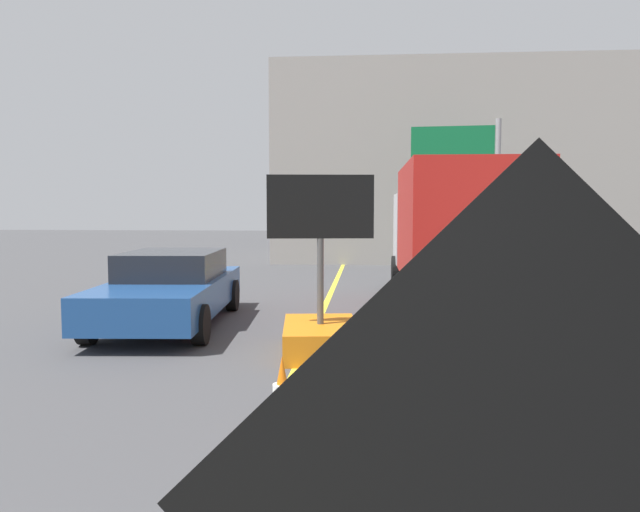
{
  "coord_description": "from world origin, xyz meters",
  "views": [
    {
      "loc": [
        0.97,
        0.57,
        2.2
      ],
      "look_at": [
        0.52,
        6.15,
        1.76
      ],
      "focal_mm": 33.85,
      "sensor_mm": 36.0,
      "label": 1
    }
  ],
  "objects": [
    {
      "name": "arrow_board_trailer",
      "position": [
        0.25,
        9.57,
        0.48
      ],
      "size": [
        1.6,
        1.91,
        2.7
      ],
      "color": "orange",
      "rests_on": "ground"
    },
    {
      "name": "far_building_block",
      "position": [
        5.02,
        28.35,
        4.0
      ],
      "size": [
        15.82,
        8.73,
        8.0
      ],
      "primitive_type": "cube",
      "color": "gray",
      "rests_on": "ground"
    },
    {
      "name": "lane_center_stripe",
      "position": [
        0.0,
        6.0,
        0.0
      ],
      "size": [
        0.14,
        36.0,
        0.01
      ],
      "primitive_type": "cube",
      "color": "yellow",
      "rests_on": "ground"
    },
    {
      "name": "highway_guide_sign",
      "position": [
        4.23,
        20.09,
        3.42
      ],
      "size": [
        2.78,
        0.35,
        5.0
      ],
      "color": "gray",
      "rests_on": "ground"
    },
    {
      "name": "box_truck",
      "position": [
        2.94,
        14.5,
        1.72
      ],
      "size": [
        2.63,
        7.4,
        3.11
      ],
      "color": "black",
      "rests_on": "ground"
    },
    {
      "name": "traffic_cone_mid_lane",
      "position": [
        0.13,
        6.36,
        0.37
      ],
      "size": [
        0.36,
        0.36,
        0.75
      ],
      "color": "black",
      "rests_on": "ground"
    },
    {
      "name": "pickup_car",
      "position": [
        -2.76,
        11.62,
        0.7
      ],
      "size": [
        2.32,
        5.1,
        1.38
      ],
      "color": "navy",
      "rests_on": "ground"
    }
  ]
}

